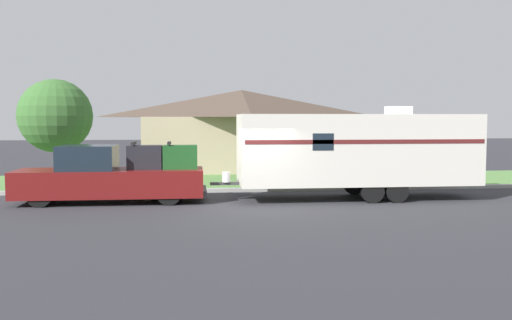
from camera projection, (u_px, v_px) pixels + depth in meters
The scene contains 8 objects.
ground_plane at pixel (256, 206), 18.40m from camera, with size 120.00×120.00×0.00m, color #2D2D33.
curb_strip at pixel (245, 190), 22.12m from camera, with size 80.00×0.30×0.14m.
lawn_strip at pixel (238, 181), 25.74m from camera, with size 80.00×7.00×0.03m.
house_across_street at pixel (242, 128), 32.25m from camera, with size 11.46×7.95×4.44m.
pickup_truck at pixel (112, 176), 19.19m from camera, with size 6.32×1.98×2.04m.
travel_trailer at pixel (357, 149), 20.06m from camera, with size 9.32×2.49×3.26m.
mailbox at pixel (354, 162), 23.22m from camera, with size 0.48×0.20×1.41m.
tree_in_yard at pixel (55, 116), 23.60m from camera, with size 3.04×3.04×4.46m.
Camera 1 is at (-2.01, -18.14, 2.82)m, focal length 40.00 mm.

